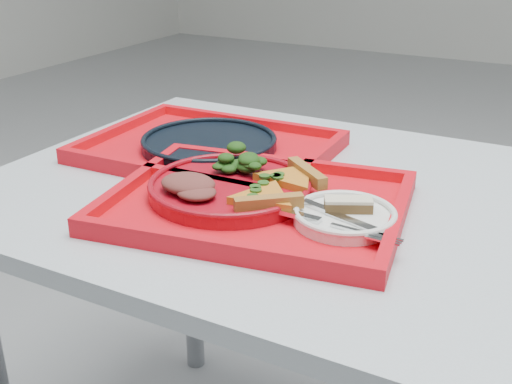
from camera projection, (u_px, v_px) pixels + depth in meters
table at (456, 265)px, 1.00m from camera, size 1.60×0.80×0.75m
tray_main at (257, 207)px, 1.00m from camera, size 0.50×0.42×0.01m
tray_far at (209, 151)px, 1.24m from camera, size 0.46×0.36×0.01m
dinner_plate at (230, 190)px, 1.03m from camera, size 0.26×0.26×0.02m
side_plate at (345, 218)px, 0.93m from camera, size 0.15×0.15×0.01m
navy_plate at (209, 144)px, 1.24m from camera, size 0.26×0.26×0.02m
pizza_slice_a at (265, 195)px, 0.96m from camera, size 0.15×0.15×0.02m
pizza_slice_b at (290, 176)px, 1.03m from camera, size 0.16×0.16×0.02m
salad_heap at (243, 159)px, 1.07m from camera, size 0.08×0.07×0.04m
meat_portion at (188, 184)px, 0.99m from camera, size 0.09×0.07×0.03m
dessert_bar at (348, 204)px, 0.94m from camera, size 0.07×0.06×0.02m
knife at (336, 214)px, 0.92m from camera, size 0.18×0.07×0.01m
fork at (330, 223)px, 0.90m from camera, size 0.19×0.03×0.01m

